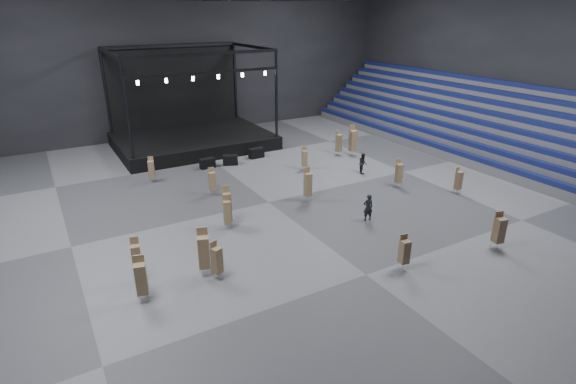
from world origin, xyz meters
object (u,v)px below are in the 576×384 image
flight_case_left (207,163)px  chair_stack_2 (404,251)px  stage (190,131)px  chair_stack_11 (204,251)px  chair_stack_4 (339,142)px  chair_stack_7 (217,260)px  flight_case_mid (230,160)px  crew_member (363,163)px  chair_stack_8 (353,140)px  chair_stack_15 (227,206)px  chair_stack_12 (141,278)px  chair_stack_14 (151,169)px  man_center (368,207)px  chair_stack_3 (305,158)px  flight_case_right (256,153)px  chair_stack_10 (459,180)px  chair_stack_1 (227,212)px  chair_stack_6 (499,229)px  chair_stack_9 (137,260)px  chair_stack_0 (212,181)px  chair_stack_5 (399,173)px  chair_stack_13 (308,184)px

flight_case_left → chair_stack_2: size_ratio=0.64×
stage → chair_stack_2: 27.29m
chair_stack_11 → chair_stack_4: bearing=53.9°
chair_stack_7 → flight_case_mid: bearing=43.8°
stage → crew_member: stage is taller
chair_stack_7 → chair_stack_8: 22.12m
chair_stack_8 → chair_stack_15: bearing=-147.6°
stage → chair_stack_12: bearing=-113.5°
chair_stack_14 → man_center: 16.85m
chair_stack_2 → flight_case_left: bearing=107.3°
chair_stack_3 → chair_stack_11: chair_stack_11 is taller
flight_case_right → chair_stack_3: chair_stack_3 is taller
chair_stack_3 → chair_stack_12: bearing=-124.3°
chair_stack_2 → chair_stack_10: (10.50, 5.61, 0.02)m
stage → crew_member: bearing=-57.4°
chair_stack_1 → chair_stack_11: size_ratio=0.86×
chair_stack_6 → flight_case_right: bearing=116.2°
chair_stack_12 → crew_member: chair_stack_12 is taller
chair_stack_2 → chair_stack_7: (-8.56, 3.86, 0.05)m
flight_case_mid → chair_stack_1: size_ratio=0.58×
crew_member → flight_case_right: bearing=60.7°
chair_stack_14 → chair_stack_10: bearing=-16.9°
flight_case_mid → flight_case_right: (2.78, 0.65, 0.02)m
stage → chair_stack_1: bearing=-102.2°
chair_stack_4 → chair_stack_9: chair_stack_9 is taller
chair_stack_4 → chair_stack_12: bearing=-171.8°
chair_stack_4 → flight_case_left: bearing=142.3°
chair_stack_0 → chair_stack_5: chair_stack_5 is taller
chair_stack_0 → chair_stack_9: chair_stack_9 is taller
chair_stack_7 → chair_stack_6: bearing=-39.5°
chair_stack_2 → crew_member: (7.41, 12.51, -0.19)m
flight_case_left → chair_stack_1: chair_stack_1 is taller
chair_stack_7 → chair_stack_8: size_ratio=0.73×
chair_stack_5 → chair_stack_14: 18.67m
chair_stack_5 → chair_stack_13: bearing=179.7°
chair_stack_6 → flight_case_left: bearing=128.3°
flight_case_mid → chair_stack_13: chair_stack_13 is taller
chair_stack_1 → chair_stack_4: (14.48, 8.68, 0.08)m
chair_stack_0 → chair_stack_7: chair_stack_7 is taller
chair_stack_2 → chair_stack_12: bearing=171.0°
crew_member → flight_case_mid: bearing=74.4°
flight_case_right → chair_stack_13: chair_stack_13 is taller
flight_case_mid → chair_stack_12: chair_stack_12 is taller
stage → chair_stack_0: (-2.80, -12.98, -0.38)m
crew_member → chair_stack_2: bearing=174.4°
chair_stack_0 → chair_stack_14: size_ratio=1.01×
chair_stack_2 → crew_member: size_ratio=1.15×
chair_stack_0 → chair_stack_3: size_ratio=1.02×
chair_stack_7 → chair_stack_12: size_ratio=0.90×
chair_stack_1 → chair_stack_9: chair_stack_9 is taller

